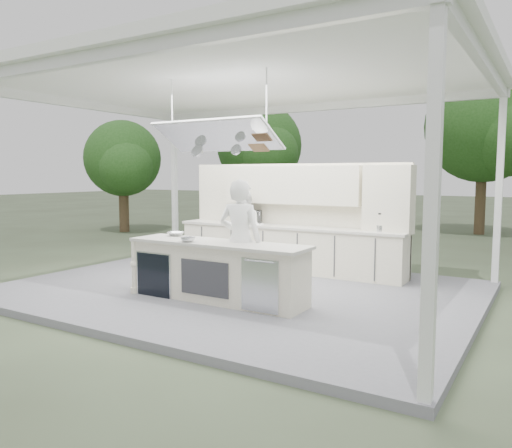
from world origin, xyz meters
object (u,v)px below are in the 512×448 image
Objects in this scene: demo_island at (216,271)px; back_counter at (287,248)px; head_chef at (240,240)px; sous_chef at (246,230)px.

demo_island is 0.61× the size of back_counter.
sous_chef is (-1.31, 2.25, -0.13)m from head_chef.
head_chef is at bearing -79.05° from back_counter.
sous_chef reaches higher than back_counter.
back_counter is 2.99× the size of sous_chef.
demo_island is at bearing -81.73° from sous_chef.
head_chef is (0.32, 0.21, 0.50)m from demo_island.
head_chef is 1.15× the size of sous_chef.
head_chef is at bearing 33.07° from demo_island.
back_counter is 2.69m from head_chef.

